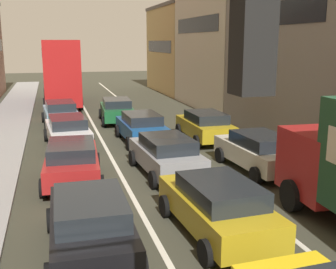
# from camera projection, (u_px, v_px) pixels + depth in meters

# --- Properties ---
(sidewalk_left) EXTENTS (2.60, 64.00, 0.14)m
(sidewalk_left) POSITION_uv_depth(u_px,v_px,m) (0.00, 139.00, 21.72)
(sidewalk_left) COLOR #969696
(sidewalk_left) RESTS_ON ground
(lane_stripe_left) EXTENTS (0.16, 60.00, 0.01)m
(lane_stripe_left) POSITION_uv_depth(u_px,v_px,m) (99.00, 135.00, 23.04)
(lane_stripe_left) COLOR silver
(lane_stripe_left) RESTS_ON ground
(lane_stripe_right) EXTENTS (0.16, 60.00, 0.01)m
(lane_stripe_right) POSITION_uv_depth(u_px,v_px,m) (159.00, 131.00, 23.92)
(lane_stripe_right) COLOR silver
(lane_stripe_right) RESTS_ON ground
(building_row_right) EXTENTS (7.20, 43.90, 11.66)m
(building_row_right) POSITION_uv_depth(u_px,v_px,m) (283.00, 35.00, 26.03)
(building_row_right) COLOR tan
(building_row_right) RESTS_ON ground
(traffic_light_pole) EXTENTS (3.58, 0.38, 5.50)m
(traffic_light_pole) POSITION_uv_depth(u_px,v_px,m) (1.00, 204.00, 3.01)
(traffic_light_pole) COLOR #2D2D33
(traffic_light_pole) RESTS_ON ground
(sedan_centre_lane_second) EXTENTS (2.25, 4.39, 1.49)m
(sedan_centre_lane_second) POSITION_uv_depth(u_px,v_px,m) (218.00, 205.00, 10.97)
(sedan_centre_lane_second) COLOR #B29319
(sedan_centre_lane_second) RESTS_ON ground
(wagon_left_lane_second) EXTENTS (2.11, 4.32, 1.49)m
(wagon_left_lane_second) POSITION_uv_depth(u_px,v_px,m) (90.00, 223.00, 9.92)
(wagon_left_lane_second) COLOR black
(wagon_left_lane_second) RESTS_ON ground
(hatchback_centre_lane_third) EXTENTS (2.26, 4.39, 1.49)m
(hatchback_centre_lane_third) POSITION_uv_depth(u_px,v_px,m) (166.00, 154.00, 15.99)
(hatchback_centre_lane_third) COLOR gray
(hatchback_centre_lane_third) RESTS_ON ground
(sedan_left_lane_third) EXTENTS (2.28, 4.40, 1.49)m
(sedan_left_lane_third) POSITION_uv_depth(u_px,v_px,m) (72.00, 161.00, 15.11)
(sedan_left_lane_third) COLOR #A51E1E
(sedan_left_lane_third) RESTS_ON ground
(coupe_centre_lane_fourth) EXTENTS (2.14, 4.34, 1.49)m
(coupe_centre_lane_fourth) POSITION_uv_depth(u_px,v_px,m) (141.00, 127.00, 21.13)
(coupe_centre_lane_fourth) COLOR #194C8C
(coupe_centre_lane_fourth) RESTS_ON ground
(sedan_left_lane_fourth) EXTENTS (2.28, 4.41, 1.49)m
(sedan_left_lane_fourth) POSITION_uv_depth(u_px,v_px,m) (68.00, 130.00, 20.25)
(sedan_left_lane_fourth) COLOR silver
(sedan_left_lane_fourth) RESTS_ON ground
(sedan_centre_lane_fifth) EXTENTS (2.26, 4.40, 1.49)m
(sedan_centre_lane_fifth) POSITION_uv_depth(u_px,v_px,m) (117.00, 110.00, 26.46)
(sedan_centre_lane_fifth) COLOR #19592D
(sedan_centre_lane_fifth) RESTS_ON ground
(sedan_left_lane_fifth) EXTENTS (2.28, 4.40, 1.49)m
(sedan_left_lane_fifth) POSITION_uv_depth(u_px,v_px,m) (60.00, 113.00, 25.29)
(sedan_left_lane_fifth) COLOR #759EB7
(sedan_left_lane_fifth) RESTS_ON ground
(sedan_right_lane_behind_truck) EXTENTS (2.25, 4.39, 1.49)m
(sedan_right_lane_behind_truck) POSITION_uv_depth(u_px,v_px,m) (259.00, 151.00, 16.46)
(sedan_right_lane_behind_truck) COLOR beige
(sedan_right_lane_behind_truck) RESTS_ON ground
(wagon_right_lane_far) EXTENTS (2.06, 4.30, 1.49)m
(wagon_right_lane_far) POSITION_uv_depth(u_px,v_px,m) (205.00, 125.00, 21.48)
(wagon_right_lane_far) COLOR #B29319
(wagon_right_lane_far) RESTS_ON ground
(bus_mid_queue_primary) EXTENTS (2.82, 10.51, 5.06)m
(bus_mid_queue_primary) POSITION_uv_depth(u_px,v_px,m) (60.00, 69.00, 33.30)
(bus_mid_queue_primary) COLOR #B21919
(bus_mid_queue_primary) RESTS_ON ground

